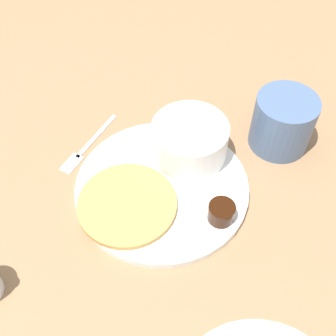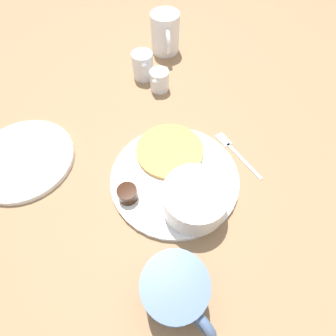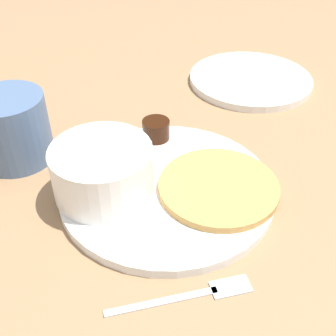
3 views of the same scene
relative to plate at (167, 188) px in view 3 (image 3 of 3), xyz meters
name	(u,v)px [view 3 (image 3 of 3)]	position (x,y,z in m)	size (l,w,h in m)	color
ground_plane	(167,192)	(0.00, 0.00, -0.01)	(4.00, 4.00, 0.00)	#93704C
plate	(167,188)	(0.00, 0.00, 0.00)	(0.26, 0.26, 0.01)	white
pancake_stack	(218,187)	(-0.05, 0.04, 0.01)	(0.14, 0.14, 0.01)	tan
bowl	(102,169)	(0.07, -0.02, 0.04)	(0.11, 0.11, 0.06)	white
syrup_cup	(156,130)	(-0.03, -0.09, 0.02)	(0.04, 0.04, 0.03)	black
butter_ramekin	(85,173)	(0.09, -0.04, 0.02)	(0.04, 0.04, 0.04)	white
coffee_mug	(10,129)	(0.15, -0.15, 0.04)	(0.13, 0.09, 0.09)	slate
fork	(197,293)	(0.04, 0.14, 0.00)	(0.14, 0.04, 0.00)	silver
far_plate	(250,79)	(-0.26, -0.19, 0.00)	(0.21, 0.21, 0.01)	white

